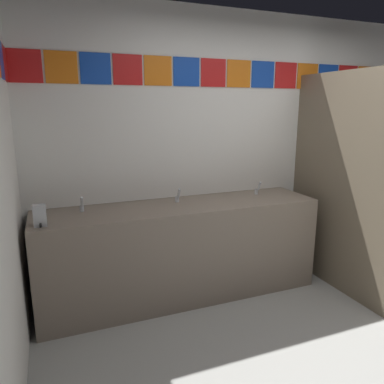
# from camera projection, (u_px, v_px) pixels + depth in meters

# --- Properties ---
(ground_plane) EXTENTS (9.42, 9.42, 0.00)m
(ground_plane) POSITION_uv_depth(u_px,v_px,m) (364.00, 364.00, 2.50)
(ground_plane) COLOR #9E9E99
(wall_back) EXTENTS (4.28, 0.09, 2.60)m
(wall_back) POSITION_uv_depth(u_px,v_px,m) (246.00, 148.00, 3.74)
(wall_back) COLOR white
(wall_back) RESTS_ON ground_plane
(vanity_counter) EXTENTS (2.51, 0.60, 0.87)m
(vanity_counter) POSITION_uv_depth(u_px,v_px,m) (181.00, 249.00, 3.33)
(vanity_counter) COLOR gray
(vanity_counter) RESTS_ON ground_plane
(faucet_left) EXTENTS (0.04, 0.10, 0.14)m
(faucet_left) POSITION_uv_depth(u_px,v_px,m) (82.00, 206.00, 3.01)
(faucet_left) COLOR silver
(faucet_left) RESTS_ON vanity_counter
(faucet_center) EXTENTS (0.04, 0.10, 0.14)m
(faucet_center) POSITION_uv_depth(u_px,v_px,m) (178.00, 197.00, 3.30)
(faucet_center) COLOR silver
(faucet_center) RESTS_ON vanity_counter
(faucet_right) EXTENTS (0.04, 0.10, 0.14)m
(faucet_right) POSITION_uv_depth(u_px,v_px,m) (258.00, 189.00, 3.60)
(faucet_right) COLOR silver
(faucet_right) RESTS_ON vanity_counter
(soap_dispenser) EXTENTS (0.09, 0.09, 0.16)m
(soap_dispenser) POSITION_uv_depth(u_px,v_px,m) (40.00, 216.00, 2.64)
(soap_dispenser) COLOR #B7BABF
(soap_dispenser) RESTS_ON vanity_counter
(stall_divider) EXTENTS (0.92, 1.42, 2.03)m
(stall_divider) POSITION_uv_depth(u_px,v_px,m) (381.00, 189.00, 3.17)
(stall_divider) COLOR #726651
(stall_divider) RESTS_ON ground_plane
(toilet) EXTENTS (0.39, 0.49, 0.74)m
(toilet) POSITION_uv_depth(u_px,v_px,m) (362.00, 239.00, 4.00)
(toilet) COLOR white
(toilet) RESTS_ON ground_plane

